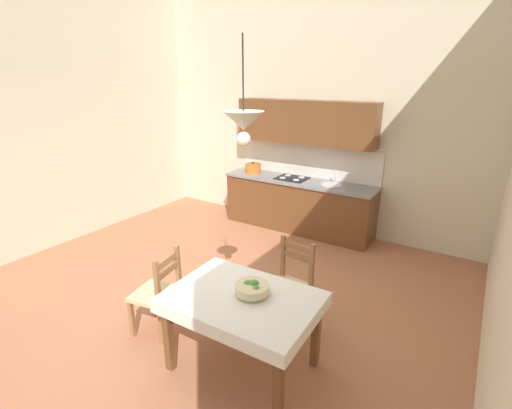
% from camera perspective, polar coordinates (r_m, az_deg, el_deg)
% --- Properties ---
extents(ground_plane, '(6.45, 6.58, 0.10)m').
position_cam_1_polar(ground_plane, '(4.67, -9.31, -15.02)').
color(ground_plane, '#AD6B4C').
extents(wall_back, '(6.45, 0.12, 4.24)m').
position_cam_1_polar(wall_back, '(6.46, 8.50, 15.09)').
color(wall_back, beige).
rests_on(wall_back, ground_plane).
extents(wall_left, '(0.12, 6.58, 4.24)m').
position_cam_1_polar(wall_left, '(6.33, -31.59, 12.50)').
color(wall_left, beige).
rests_on(wall_left, ground_plane).
extents(kitchen_cabinetry, '(2.64, 0.63, 2.20)m').
position_cam_1_polar(kitchen_cabinetry, '(6.37, 6.72, 3.53)').
color(kitchen_cabinetry, brown).
rests_on(kitchen_cabinetry, ground_plane).
extents(dining_table, '(1.32, 0.96, 0.75)m').
position_cam_1_polar(dining_table, '(3.37, -2.11, -15.87)').
color(dining_table, brown).
rests_on(dining_table, ground_plane).
extents(dining_chair_kitchen_side, '(0.45, 0.45, 0.93)m').
position_cam_1_polar(dining_chair_kitchen_side, '(4.04, 5.19, -12.43)').
color(dining_chair_kitchen_side, '#D1BC89').
rests_on(dining_chair_kitchen_side, ground_plane).
extents(dining_chair_tv_side, '(0.49, 0.49, 0.93)m').
position_cam_1_polar(dining_chair_tv_side, '(4.02, -14.85, -13.20)').
color(dining_chair_tv_side, '#D1BC89').
rests_on(dining_chair_tv_side, ground_plane).
extents(fruit_bowl, '(0.30, 0.30, 0.12)m').
position_cam_1_polar(fruit_bowl, '(3.28, -0.58, -12.81)').
color(fruit_bowl, beige).
rests_on(fruit_bowl, dining_table).
extents(pendant_lamp, '(0.32, 0.32, 0.81)m').
position_cam_1_polar(pendant_lamp, '(2.88, -1.94, 12.64)').
color(pendant_lamp, black).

